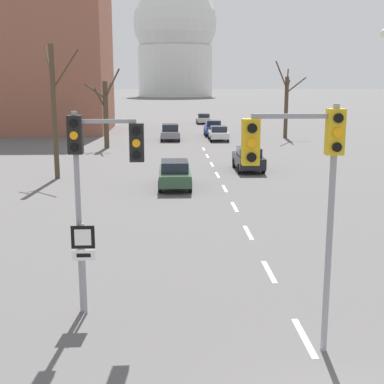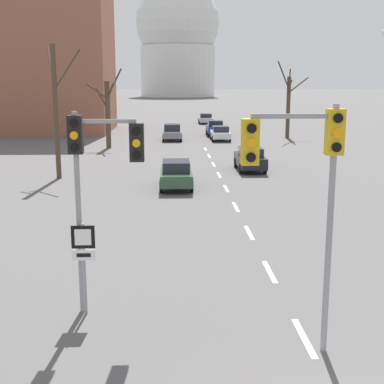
% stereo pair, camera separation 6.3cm
% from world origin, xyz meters
% --- Properties ---
extents(lane_stripe_0, '(0.16, 2.00, 0.01)m').
position_xyz_m(lane_stripe_0, '(0.00, 4.22, 0.00)').
color(lane_stripe_0, silver).
rests_on(lane_stripe_0, ground_plane).
extents(lane_stripe_1, '(0.16, 2.00, 0.01)m').
position_xyz_m(lane_stripe_1, '(0.00, 8.72, 0.00)').
color(lane_stripe_1, silver).
rests_on(lane_stripe_1, ground_plane).
extents(lane_stripe_2, '(0.16, 2.00, 0.01)m').
position_xyz_m(lane_stripe_2, '(0.00, 13.22, 0.00)').
color(lane_stripe_2, silver).
rests_on(lane_stripe_2, ground_plane).
extents(lane_stripe_3, '(0.16, 2.00, 0.01)m').
position_xyz_m(lane_stripe_3, '(0.00, 17.72, 0.00)').
color(lane_stripe_3, silver).
rests_on(lane_stripe_3, ground_plane).
extents(lane_stripe_4, '(0.16, 2.00, 0.01)m').
position_xyz_m(lane_stripe_4, '(0.00, 22.22, 0.00)').
color(lane_stripe_4, silver).
rests_on(lane_stripe_4, ground_plane).
extents(lane_stripe_5, '(0.16, 2.00, 0.01)m').
position_xyz_m(lane_stripe_5, '(0.00, 26.72, 0.00)').
color(lane_stripe_5, silver).
rests_on(lane_stripe_5, ground_plane).
extents(lane_stripe_6, '(0.16, 2.00, 0.01)m').
position_xyz_m(lane_stripe_6, '(0.00, 31.22, 0.00)').
color(lane_stripe_6, silver).
rests_on(lane_stripe_6, ground_plane).
extents(lane_stripe_7, '(0.16, 2.00, 0.01)m').
position_xyz_m(lane_stripe_7, '(0.00, 35.72, 0.00)').
color(lane_stripe_7, silver).
rests_on(lane_stripe_7, ground_plane).
extents(lane_stripe_8, '(0.16, 2.00, 0.01)m').
position_xyz_m(lane_stripe_8, '(0.00, 40.22, 0.00)').
color(lane_stripe_8, silver).
rests_on(lane_stripe_8, ground_plane).
extents(traffic_signal_near_left, '(1.88, 0.34, 5.27)m').
position_xyz_m(traffic_signal_near_left, '(-4.99, 5.96, 3.99)').
color(traffic_signal_near_left, gray).
rests_on(traffic_signal_near_left, ground_plane).
extents(traffic_signal_centre_tall, '(2.13, 0.34, 5.54)m').
position_xyz_m(traffic_signal_centre_tall, '(-0.32, 3.59, 4.20)').
color(traffic_signal_centre_tall, gray).
rests_on(traffic_signal_centre_tall, ground_plane).
extents(route_sign_post, '(0.60, 0.08, 2.45)m').
position_xyz_m(route_sign_post, '(-5.40, 5.78, 1.67)').
color(route_sign_post, gray).
rests_on(route_sign_post, ground_plane).
extents(sedan_near_left, '(1.80, 4.32, 1.60)m').
position_xyz_m(sedan_near_left, '(2.27, 28.39, 0.82)').
color(sedan_near_left, black).
rests_on(sedan_near_left, ground_plane).
extents(sedan_near_right, '(1.96, 4.15, 1.43)m').
position_xyz_m(sedan_near_right, '(1.90, 69.16, 0.74)').
color(sedan_near_right, '#B7B7BC').
rests_on(sedan_near_right, ground_plane).
extents(sedan_mid_centre, '(1.88, 3.95, 1.73)m').
position_xyz_m(sedan_mid_centre, '(1.83, 51.88, 0.88)').
color(sedan_mid_centre, navy).
rests_on(sedan_mid_centre, ground_plane).
extents(sedan_far_left, '(1.91, 4.17, 1.50)m').
position_xyz_m(sedan_far_left, '(1.98, 47.12, 0.77)').
color(sedan_far_left, silver).
rests_on(sedan_far_left, ground_plane).
extents(sedan_far_right, '(1.85, 4.33, 1.59)m').
position_xyz_m(sedan_far_right, '(-2.83, 22.56, 0.82)').
color(sedan_far_right, '#2D4C33').
rests_on(sedan_far_right, ground_plane).
extents(sedan_distant_centre, '(1.97, 4.29, 1.67)m').
position_xyz_m(sedan_distant_centre, '(-2.95, 47.57, 0.85)').
color(sedan_distant_centre, slate).
rests_on(sedan_distant_centre, ground_plane).
extents(bare_tree_left_near, '(2.41, 2.04, 8.18)m').
position_xyz_m(bare_tree_left_near, '(-10.15, 26.01, 4.37)').
color(bare_tree_left_near, '#473828').
rests_on(bare_tree_left_near, ground_plane).
extents(bare_tree_right_near, '(3.87, 3.09, 8.02)m').
position_xyz_m(bare_tree_right_near, '(9.39, 49.32, 3.69)').
color(bare_tree_right_near, '#473828').
rests_on(bare_tree_right_near, ground_plane).
extents(bare_tree_left_far, '(3.20, 2.79, 7.13)m').
position_xyz_m(bare_tree_left_far, '(-8.77, 41.42, 3.35)').
color(bare_tree_left_far, '#473828').
rests_on(bare_tree_left_far, ground_plane).
extents(capitol_dome, '(31.96, 31.96, 45.15)m').
position_xyz_m(capitol_dome, '(0.00, 205.93, 21.99)').
color(capitol_dome, silver).
rests_on(capitol_dome, ground_plane).
extents(apartment_block_left, '(18.00, 14.00, 19.83)m').
position_xyz_m(apartment_block_left, '(-19.33, 58.65, 9.91)').
color(apartment_block_left, '#935642').
rests_on(apartment_block_left, ground_plane).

